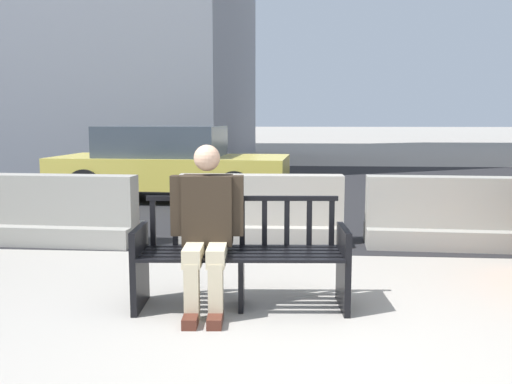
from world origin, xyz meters
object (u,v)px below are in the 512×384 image
at_px(seated_person, 207,224).
at_px(jersey_barrier_right, 451,219).
at_px(street_bench, 241,259).
at_px(jersey_barrier_left, 57,215).
at_px(car_taxi_near, 169,163).
at_px(jersey_barrier_centre, 261,215).

relative_size(seated_person, jersey_barrier_right, 0.65).
height_order(street_bench, jersey_barrier_left, street_bench).
bearing_deg(street_bench, jersey_barrier_right, 46.23).
bearing_deg(car_taxi_near, jersey_barrier_right, -40.68).
bearing_deg(jersey_barrier_left, jersey_barrier_right, 1.74).
relative_size(street_bench, jersey_barrier_right, 0.85).
distance_m(street_bench, jersey_barrier_centre, 2.41).
distance_m(street_bench, car_taxi_near, 6.33).
relative_size(seated_person, jersey_barrier_left, 0.65).
height_order(jersey_barrier_centre, car_taxi_near, car_taxi_near).
bearing_deg(street_bench, jersey_barrier_centre, 90.31).
relative_size(jersey_barrier_centre, jersey_barrier_right, 1.00).
bearing_deg(street_bench, car_taxi_near, 108.28).
distance_m(seated_person, car_taxi_near, 6.32).
relative_size(jersey_barrier_left, car_taxi_near, 0.47).
relative_size(jersey_barrier_centre, jersey_barrier_left, 1.00).
xyz_separation_m(jersey_barrier_left, jersey_barrier_right, (4.77, 0.14, 0.00)).
height_order(jersey_barrier_left, jersey_barrier_right, same).
xyz_separation_m(jersey_barrier_right, car_taxi_near, (-4.24, 3.64, 0.35)).
bearing_deg(seated_person, jersey_barrier_left, 134.44).
bearing_deg(seated_person, jersey_barrier_centre, 84.15).
distance_m(seated_person, jersey_barrier_centre, 2.52).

